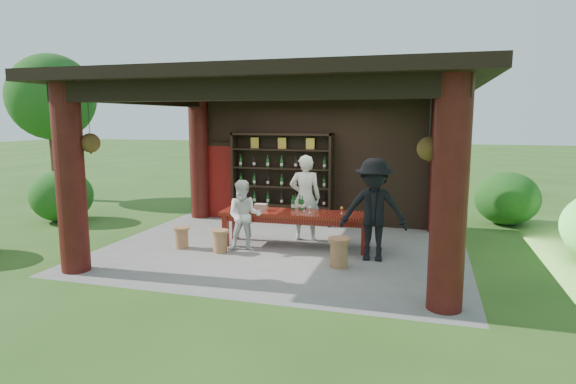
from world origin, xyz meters
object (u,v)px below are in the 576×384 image
(tasting_table, at_px, (296,217))
(guest_woman, at_px, (244,216))
(wine_shelf, at_px, (282,178))
(stool_near_left, at_px, (220,241))
(guest_man, at_px, (374,210))
(host, at_px, (305,198))
(stool_near_right, at_px, (339,252))
(stool_far_left, at_px, (182,237))
(napkin_basket, at_px, (261,207))

(tasting_table, relative_size, guest_woman, 2.19)
(wine_shelf, xyz_separation_m, tasting_table, (0.98, -2.16, -0.54))
(stool_near_left, distance_m, guest_man, 3.15)
(tasting_table, xyz_separation_m, host, (0.04, 0.62, 0.33))
(stool_near_right, xyz_separation_m, host, (-1.10, 1.78, 0.67))
(stool_far_left, height_order, host, host)
(guest_woman, distance_m, napkin_basket, 0.62)
(host, height_order, guest_man, guest_man)
(tasting_table, distance_m, guest_woman, 1.12)
(tasting_table, relative_size, guest_man, 1.64)
(guest_woman, height_order, napkin_basket, guest_woman)
(napkin_basket, bearing_deg, stool_far_left, -152.73)
(wine_shelf, bearing_deg, guest_man, -45.38)
(tasting_table, distance_m, stool_near_right, 1.66)
(stool_far_left, xyz_separation_m, napkin_basket, (1.50, 0.77, 0.58))
(wine_shelf, xyz_separation_m, stool_near_left, (-0.38, -3.04, -0.93))
(tasting_table, distance_m, guest_man, 1.80)
(wine_shelf, distance_m, stool_near_left, 3.20)
(stool_near_left, xyz_separation_m, stool_near_right, (2.49, -0.27, 0.04))
(stool_far_left, bearing_deg, wine_shelf, 66.48)
(wine_shelf, bearing_deg, stool_far_left, -113.52)
(stool_near_left, relative_size, host, 0.24)
(wine_shelf, xyz_separation_m, stool_near_right, (2.12, -3.32, -0.88))
(stool_far_left, relative_size, napkin_basket, 1.74)
(wine_shelf, relative_size, stool_far_left, 5.88)
(wine_shelf, distance_m, host, 1.86)
(host, relative_size, guest_woman, 1.30)
(wine_shelf, relative_size, stool_near_left, 5.71)
(tasting_table, distance_m, host, 0.70)
(guest_man, relative_size, napkin_basket, 7.56)
(wine_shelf, distance_m, guest_man, 3.79)
(stool_far_left, distance_m, guest_woman, 1.45)
(guest_man, xyz_separation_m, napkin_basket, (-2.45, 0.50, -0.16))
(guest_woman, bearing_deg, tasting_table, 18.51)
(stool_near_right, xyz_separation_m, guest_woman, (-2.06, 0.53, 0.45))
(wine_shelf, bearing_deg, host, -56.49)
(stool_near_left, xyz_separation_m, stool_far_left, (-0.92, 0.07, -0.01))
(stool_far_left, height_order, guest_man, guest_man)
(tasting_table, xyz_separation_m, stool_far_left, (-2.27, -0.81, -0.39))
(tasting_table, bearing_deg, guest_man, -17.64)
(host, bearing_deg, guest_man, 131.64)
(stool_near_right, distance_m, napkin_basket, 2.28)
(host, height_order, napkin_basket, host)
(tasting_table, distance_m, stool_far_left, 2.44)
(tasting_table, relative_size, stool_far_left, 7.12)
(guest_woman, relative_size, guest_man, 0.75)
(stool_near_left, xyz_separation_m, guest_man, (3.04, 0.35, 0.74))
(host, relative_size, guest_man, 0.97)
(tasting_table, xyz_separation_m, napkin_basket, (-0.77, -0.04, 0.19))
(stool_near_left, xyz_separation_m, host, (1.40, 1.50, 0.71))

